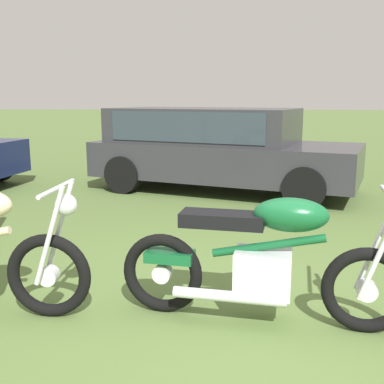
% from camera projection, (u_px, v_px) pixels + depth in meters
% --- Properties ---
extents(ground_plane, '(120.00, 120.00, 0.00)m').
position_uv_depth(ground_plane, '(262.00, 330.00, 3.31)').
color(ground_plane, '#567038').
extents(motorcycle_green, '(2.07, 0.68, 1.02)m').
position_uv_depth(motorcycle_green, '(264.00, 259.00, 3.35)').
color(motorcycle_green, black).
rests_on(motorcycle_green, ground).
extents(car_charcoal, '(4.81, 3.24, 1.43)m').
position_uv_depth(car_charcoal, '(214.00, 143.00, 8.14)').
color(car_charcoal, '#2D2D33').
rests_on(car_charcoal, ground).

